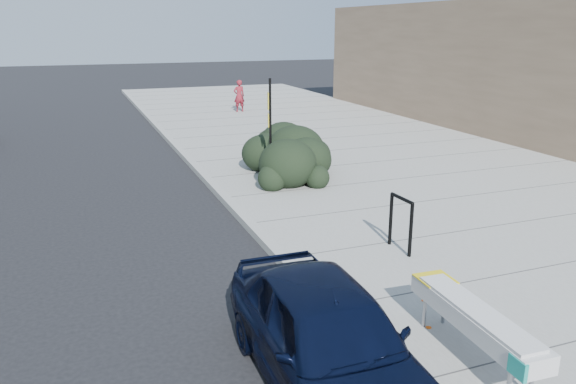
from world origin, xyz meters
name	(u,v)px	position (x,y,z in m)	size (l,w,h in m)	color
ground	(285,266)	(0.00, 0.00, 0.00)	(120.00, 120.00, 0.00)	black
sidewalk_near	(402,171)	(5.60, 5.00, 0.07)	(11.20, 50.00, 0.15)	gray
curb_near	(217,189)	(0.00, 5.00, 0.08)	(0.22, 50.00, 0.17)	#9E9E99
bench	(475,319)	(1.07, -3.81, 0.70)	(0.59, 2.31, 0.69)	gray
bike_rack	(401,218)	(2.13, -0.41, 0.78)	(0.09, 0.72, 1.04)	black
sign_post	(270,124)	(1.48, 5.00, 1.70)	(0.15, 0.31, 2.74)	black
hedge	(282,143)	(2.24, 6.08, 0.95)	(2.12, 4.25, 1.59)	black
sedan_navy	(328,338)	(-0.80, -3.53, 0.68)	(1.60, 3.97, 1.35)	black
pedestrian	(239,96)	(4.36, 17.73, 0.92)	(0.56, 0.37, 1.54)	maroon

